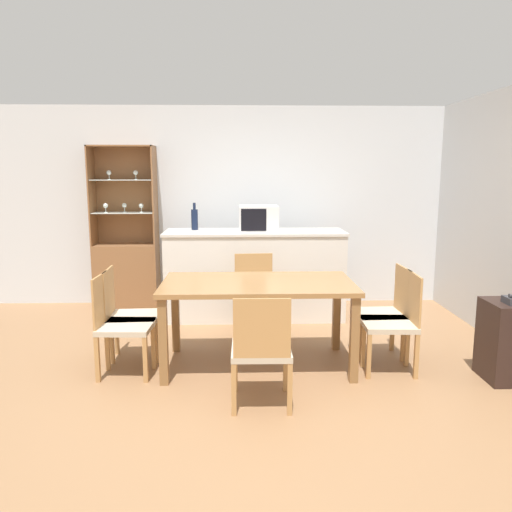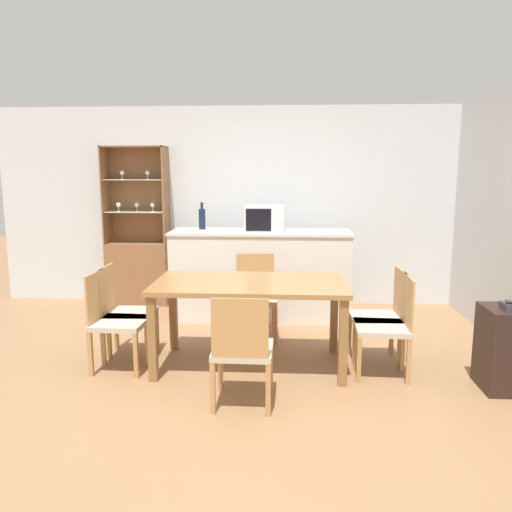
{
  "view_description": "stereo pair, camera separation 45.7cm",
  "coord_description": "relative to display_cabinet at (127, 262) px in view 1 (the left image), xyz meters",
  "views": [
    {
      "loc": [
        -0.06,
        -3.91,
        1.73
      ],
      "look_at": [
        0.1,
        1.13,
        0.87
      ],
      "focal_mm": 35.0,
      "sensor_mm": 36.0,
      "label": 1
    },
    {
      "loc": [
        0.4,
        -3.9,
        1.73
      ],
      "look_at": [
        0.1,
        1.13,
        0.87
      ],
      "focal_mm": 35.0,
      "sensor_mm": 36.0,
      "label": 2
    }
  ],
  "objects": [
    {
      "name": "dining_chair_side_right_near",
      "position": [
        2.8,
        -2.2,
        -0.15
      ],
      "size": [
        0.46,
        0.46,
        0.87
      ],
      "rotation": [
        0.0,
        0.0,
        1.53
      ],
      "color": "#C1B299",
      "rests_on": "ground_plane"
    },
    {
      "name": "display_cabinet",
      "position": [
        0.0,
        0.0,
        0.0
      ],
      "size": [
        0.8,
        0.35,
        2.04
      ],
      "color": "brown",
      "rests_on": "ground_plane"
    },
    {
      "name": "microwave",
      "position": [
        1.68,
        -0.51,
        0.6
      ],
      "size": [
        0.45,
        0.4,
        0.29
      ],
      "color": "silver",
      "rests_on": "kitchen_counter"
    },
    {
      "name": "dining_chair_side_right_far",
      "position": [
        2.8,
        -1.93,
        -0.15
      ],
      "size": [
        0.45,
        0.45,
        0.87
      ],
      "rotation": [
        0.0,
        0.0,
        1.6
      ],
      "color": "#C1B299",
      "rests_on": "ground_plane"
    },
    {
      "name": "wine_bottle",
      "position": [
        0.92,
        -0.4,
        0.59
      ],
      "size": [
        0.08,
        0.08,
        0.32
      ],
      "color": "#141E38",
      "rests_on": "kitchen_counter"
    },
    {
      "name": "dining_chair_side_left_near",
      "position": [
        0.44,
        -2.2,
        -0.15
      ],
      "size": [
        0.46,
        0.46,
        0.87
      ],
      "rotation": [
        0.0,
        0.0,
        -1.61
      ],
      "color": "#C1B299",
      "rests_on": "ground_plane"
    },
    {
      "name": "ground_plane",
      "position": [
        1.53,
        -2.44,
        -0.58
      ],
      "size": [
        18.0,
        18.0,
        0.0
      ],
      "primitive_type": "plane",
      "color": "#936B47"
    },
    {
      "name": "dining_chair_side_left_far",
      "position": [
        0.44,
        -1.93,
        -0.15
      ],
      "size": [
        0.46,
        0.46,
        0.87
      ],
      "rotation": [
        0.0,
        0.0,
        -1.53
      ],
      "color": "#C1B299",
      "rests_on": "ground_plane"
    },
    {
      "name": "dining_table",
      "position": [
        1.62,
        -2.07,
        0.1
      ],
      "size": [
        1.68,
        0.9,
        0.77
      ],
      "color": "olive",
      "rests_on": "ground_plane"
    },
    {
      "name": "wall_back",
      "position": [
        1.53,
        0.19,
        0.69
      ],
      "size": [
        6.8,
        0.06,
        2.55
      ],
      "color": "silver",
      "rests_on": "ground_plane"
    },
    {
      "name": "dining_chair_head_near",
      "position": [
        1.62,
        -2.85,
        -0.15
      ],
      "size": [
        0.44,
        0.44,
        0.87
      ],
      "rotation": [
        0.0,
        0.0,
        -0.01
      ],
      "color": "#C1B299",
      "rests_on": "ground_plane"
    },
    {
      "name": "kitchen_counter",
      "position": [
        1.63,
        -0.55,
        -0.06
      ],
      "size": [
        2.11,
        0.65,
        1.04
      ],
      "color": "silver",
      "rests_on": "ground_plane"
    },
    {
      "name": "dining_chair_head_far",
      "position": [
        1.61,
        -1.28,
        -0.15
      ],
      "size": [
        0.47,
        0.47,
        0.87
      ],
      "rotation": [
        0.0,
        0.0,
        3.2
      ],
      "color": "#C1B299",
      "rests_on": "ground_plane"
    }
  ]
}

